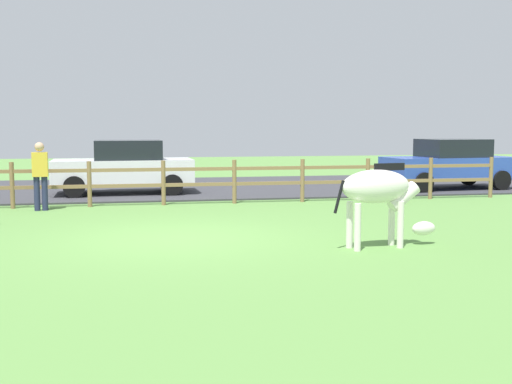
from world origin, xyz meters
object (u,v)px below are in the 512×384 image
Objects in this scene: parked_car_blue at (449,163)px; visitor_right_of_tree at (40,173)px; zebra at (380,193)px; parked_car_white at (124,166)px.

visitor_right_of_tree is at bearing -167.30° from parked_car_blue.
parked_car_white reaches higher than zebra.
parked_car_blue is 12.29m from visitor_right_of_tree.
zebra is 0.47× the size of parked_car_blue.
zebra is at bearing -123.68° from parked_car_blue.
parked_car_white is at bearing 58.30° from visitor_right_of_tree.
zebra is at bearing -44.19° from visitor_right_of_tree.
parked_car_white is 3.70m from visitor_right_of_tree.
zebra is 10.47m from parked_car_blue.
zebra is 0.48× the size of parked_car_white.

